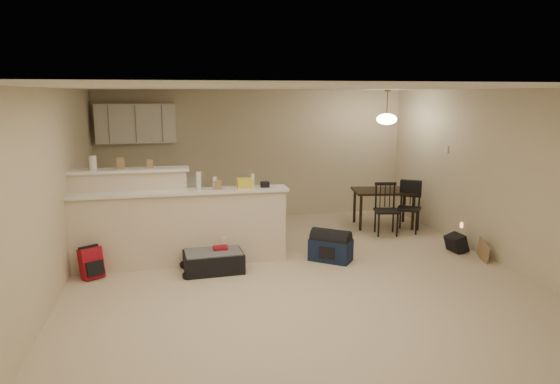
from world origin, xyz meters
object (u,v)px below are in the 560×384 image
object	(u,v)px
dining_chair_near	(387,209)
pendant_lamp	(387,119)
black_daypack	(456,243)
dining_table	(384,194)
navy_duffel	(331,250)
red_backpack	(91,263)
suitcase	(214,262)
dining_chair_far	(409,207)

from	to	relation	value
dining_chair_near	pendant_lamp	bearing A→B (deg)	83.41
black_daypack	dining_table	bearing A→B (deg)	11.83
navy_duffel	black_daypack	xyz separation A→B (m)	(2.05, -0.01, -0.03)
red_backpack	navy_duffel	world-z (taller)	red_backpack
navy_duffel	black_daypack	world-z (taller)	navy_duffel
dining_table	red_backpack	bearing A→B (deg)	-151.45
dining_chair_near	suitcase	size ratio (longest dim) A/B	1.12
pendant_lamp	red_backpack	size ratio (longest dim) A/B	1.50
dining_table	dining_chair_near	bearing A→B (deg)	-98.28
pendant_lamp	dining_chair_far	distance (m)	1.64
suitcase	black_daypack	size ratio (longest dim) A/B	2.67
pendant_lamp	suitcase	world-z (taller)	pendant_lamp
dining_table	dining_chair_near	size ratio (longest dim) A/B	1.33
dining_chair_near	dining_chair_far	distance (m)	0.47
red_backpack	black_daypack	world-z (taller)	red_backpack
pendant_lamp	black_daypack	xyz separation A→B (m)	(0.50, -1.68, -1.86)
dining_chair_far	suitcase	world-z (taller)	dining_chair_far
pendant_lamp	dining_chair_near	world-z (taller)	pendant_lamp
pendant_lamp	red_backpack	world-z (taller)	pendant_lamp
dining_chair_near	black_daypack	size ratio (longest dim) A/B	3.01
dining_chair_near	black_daypack	distance (m)	1.36
dining_table	navy_duffel	world-z (taller)	dining_table
dining_chair_far	red_backpack	xyz separation A→B (m)	(-5.18, -1.21, -0.24)
dining_table	black_daypack	bearing A→B (deg)	-63.79
dining_table	pendant_lamp	bearing A→B (deg)	0.00
black_daypack	dining_chair_far	bearing A→B (deg)	5.24
dining_table	pendant_lamp	xyz separation A→B (m)	(0.00, 0.00, 1.39)
navy_duffel	black_daypack	size ratio (longest dim) A/B	2.00
navy_duffel	pendant_lamp	bearing A→B (deg)	84.95
dining_chair_far	dining_table	bearing A→B (deg)	155.26
dining_chair_near	black_daypack	bearing A→B (deg)	-47.72
suitcase	red_backpack	xyz separation A→B (m)	(-1.62, 0.08, 0.07)
pendant_lamp	dining_chair_near	distance (m)	1.64
dining_chair_far	red_backpack	distance (m)	5.33
navy_duffel	dining_table	bearing A→B (deg)	84.95
dining_chair_far	suitcase	bearing A→B (deg)	-126.50
dining_chair_near	navy_duffel	world-z (taller)	dining_chair_near
dining_table	dining_chair_far	xyz separation A→B (m)	(0.28, -0.46, -0.16)
dining_chair_near	dining_chair_far	xyz separation A→B (m)	(0.46, 0.09, -0.01)
black_daypack	red_backpack	bearing A→B (deg)	85.23
red_backpack	black_daypack	size ratio (longest dim) A/B	1.38
suitcase	black_daypack	distance (m)	3.78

